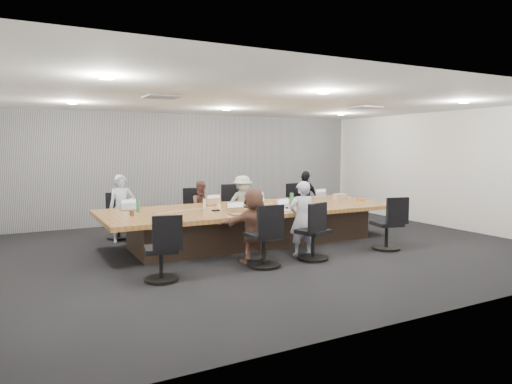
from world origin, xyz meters
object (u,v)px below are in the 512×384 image
conference_table (254,223)px  chair_1 (197,215)px  person_3 (305,198)px  person_6 (302,219)px  chair_2 (236,210)px  chair_0 (119,221)px  stapler (285,208)px  person_5 (254,225)px  laptop_1 (212,204)px  laptop_6 (286,210)px  laptop_3 (318,197)px  mug_brown (132,213)px  chair_5 (264,241)px  laptop_5 (239,214)px  chair_3 (297,207)px  person_2 (243,203)px  person_0 (122,209)px  laptop_0 (127,209)px  canvas_bag (340,197)px  bottle_green_left (138,205)px  laptop_2 (254,201)px  chair_6 (313,236)px  chair_7 (387,228)px  snack_packet (361,200)px  bottle_green_right (292,199)px  bottle_clear (204,204)px  person_1 (203,208)px  chair_4 (161,255)px

conference_table → chair_1: (-0.58, 1.70, -0.00)m
person_3 → person_6: bearing=-130.1°
chair_2 → person_3: person_3 is taller
chair_0 → stapler: (2.66, -2.35, 0.39)m
person_5 → stapler: person_5 is taller
laptop_1 → laptop_6: 1.81m
laptop_3 → mug_brown: bearing=2.3°
chair_5 → laptop_5: chair_5 is taller
person_6 → laptop_3: bearing=-123.6°
chair_0 → stapler: stapler is taller
chair_3 → mug_brown: 4.94m
conference_table → laptop_3: size_ratio=19.02×
person_2 → stapler: (-0.09, -2.00, 0.12)m
conference_table → person_0: (-2.34, 1.35, 0.29)m
person_0 → chair_5: bearing=-54.3°
conference_table → laptop_0: size_ratio=20.50×
chair_5 → mug_brown: size_ratio=8.70×
laptop_3 → person_5: person_5 is taller
mug_brown → person_2: bearing=26.5°
chair_0 → chair_1: bearing=-178.6°
mug_brown → canvas_bag: (4.70, 0.17, 0.02)m
chair_0 → bottle_green_left: (0.10, -1.37, 0.49)m
chair_0 → person_6: bearing=131.9°
laptop_2 → person_2: bearing=-93.8°
chair_6 → laptop_6: chair_6 is taller
chair_2 → chair_7: 3.73m
laptop_0 → snack_packet: bearing=166.2°
bottle_green_right → stapler: 0.62m
snack_packet → person_0: bearing=163.1°
laptop_5 → bottle_green_left: bottle_green_left is taller
person_2 → bottle_green_left: 2.85m
person_3 → laptop_5: (-2.86, -2.15, 0.07)m
chair_1 → laptop_5: chair_1 is taller
chair_7 → bottle_green_left: size_ratio=3.15×
chair_2 → laptop_1: chair_2 is taller
laptop_3 → canvas_bag: bearing=90.1°
chair_1 → stapler: chair_1 is taller
conference_table → canvas_bag: size_ratio=22.12×
laptop_0 → bottle_green_right: 3.27m
person_6 → bottle_clear: size_ratio=6.63×
person_2 → laptop_3: (1.73, -0.55, 0.11)m
chair_5 → laptop_2: bearing=66.4°
person_0 → laptop_1: size_ratio=4.04×
chair_6 → snack_packet: chair_6 is taller
chair_3 → bottle_green_right: (-1.39, -1.92, 0.47)m
person_1 → chair_7: bearing=-50.8°
laptop_5 → chair_5: bearing=-88.6°
chair_4 → bottle_clear: 2.38m
chair_2 → chair_7: (1.54, -3.40, -0.03)m
person_1 → person_2: person_2 is taller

